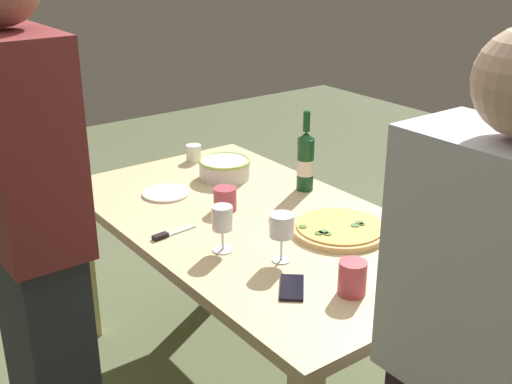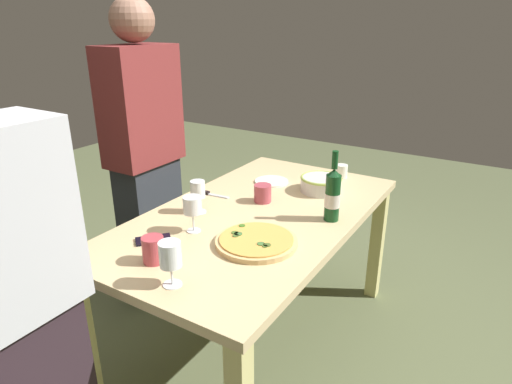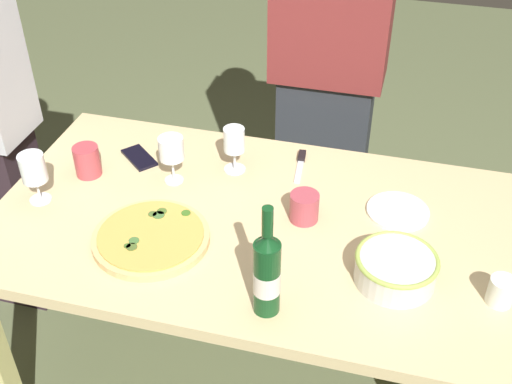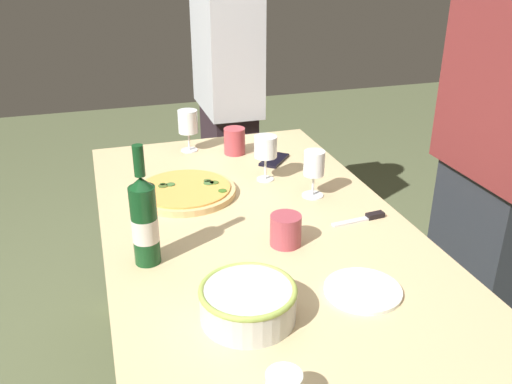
% 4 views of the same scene
% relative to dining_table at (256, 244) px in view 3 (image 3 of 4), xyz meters
% --- Properties ---
extents(ground_plane, '(8.00, 8.00, 0.00)m').
position_rel_dining_table_xyz_m(ground_plane, '(0.00, 0.00, -0.66)').
color(ground_plane, '#5C6542').
extents(dining_table, '(1.60, 0.90, 0.75)m').
position_rel_dining_table_xyz_m(dining_table, '(0.00, 0.00, 0.00)').
color(dining_table, '#D2BA86').
rests_on(dining_table, ground).
extents(pizza, '(0.34, 0.34, 0.03)m').
position_rel_dining_table_xyz_m(pizza, '(-0.27, -0.17, 0.11)').
color(pizza, '#DAB172').
rests_on(pizza, dining_table).
extents(serving_bowl, '(0.22, 0.22, 0.08)m').
position_rel_dining_table_xyz_m(serving_bowl, '(0.42, -0.15, 0.14)').
color(serving_bowl, silver).
rests_on(serving_bowl, dining_table).
extents(wine_bottle, '(0.07, 0.07, 0.33)m').
position_rel_dining_table_xyz_m(wine_bottle, '(0.12, -0.34, 0.22)').
color(wine_bottle, '#12401C').
rests_on(wine_bottle, dining_table).
extents(wine_glass_near_pizza, '(0.08, 0.08, 0.16)m').
position_rel_dining_table_xyz_m(wine_glass_near_pizza, '(-0.31, 0.13, 0.21)').
color(wine_glass_near_pizza, white).
rests_on(wine_glass_near_pizza, dining_table).
extents(wine_glass_by_bottle, '(0.07, 0.07, 0.16)m').
position_rel_dining_table_xyz_m(wine_glass_by_bottle, '(-0.14, 0.24, 0.20)').
color(wine_glass_by_bottle, white).
rests_on(wine_glass_by_bottle, dining_table).
extents(wine_glass_far_left, '(0.08, 0.08, 0.17)m').
position_rel_dining_table_xyz_m(wine_glass_far_left, '(-0.68, -0.07, 0.21)').
color(wine_glass_far_left, white).
rests_on(wine_glass_far_left, dining_table).
extents(cup_amber, '(0.09, 0.09, 0.09)m').
position_rel_dining_table_xyz_m(cup_amber, '(0.14, 0.04, 0.14)').
color(cup_amber, '#A9424E').
rests_on(cup_amber, dining_table).
extents(cup_ceramic, '(0.07, 0.07, 0.08)m').
position_rel_dining_table_xyz_m(cup_ceramic, '(0.69, -0.16, 0.13)').
color(cup_ceramic, silver).
rests_on(cup_ceramic, dining_table).
extents(cup_spare, '(0.08, 0.08, 0.10)m').
position_rel_dining_table_xyz_m(cup_spare, '(-0.59, 0.09, 0.14)').
color(cup_spare, '#B33F48').
rests_on(cup_spare, dining_table).
extents(side_plate, '(0.19, 0.19, 0.01)m').
position_rel_dining_table_xyz_m(side_plate, '(0.41, 0.15, 0.10)').
color(side_plate, white).
rests_on(side_plate, dining_table).
extents(cell_phone, '(0.15, 0.15, 0.01)m').
position_rel_dining_table_xyz_m(cell_phone, '(-0.47, 0.22, 0.10)').
color(cell_phone, black).
rests_on(cell_phone, dining_table).
extents(pizza_knife, '(0.04, 0.18, 0.02)m').
position_rel_dining_table_xyz_m(pizza_knife, '(0.07, 0.33, 0.10)').
color(pizza_knife, silver).
rests_on(pizza_knife, dining_table).
extents(person_guest_left, '(0.42, 0.24, 1.73)m').
position_rel_dining_table_xyz_m(person_guest_left, '(0.08, 0.79, 0.22)').
color(person_guest_left, '#292C33').
rests_on(person_guest_left, ground).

